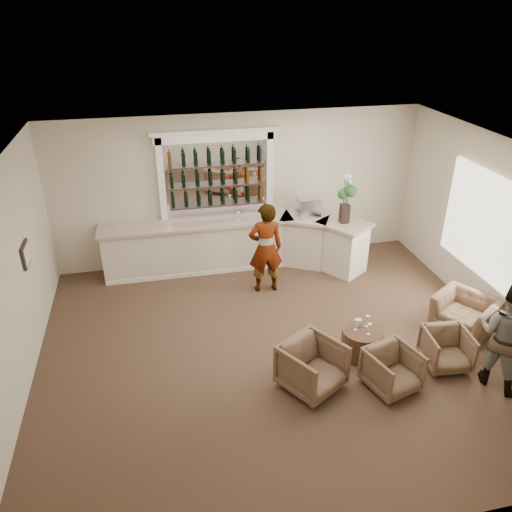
{
  "coord_description": "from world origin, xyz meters",
  "views": [
    {
      "loc": [
        -1.86,
        -6.64,
        5.36
      ],
      "look_at": [
        -0.2,
        0.9,
        1.35
      ],
      "focal_mm": 35.0,
      "sensor_mm": 36.0,
      "label": 1
    }
  ],
  "objects_px": {
    "guest": "(506,335)",
    "flower_vase": "(346,196)",
    "armchair_right": "(447,349)",
    "armchair_far": "(465,314)",
    "armchair_left": "(312,367)",
    "espresso_machine": "(308,207)",
    "sommelier": "(266,248)",
    "cocktail_table": "(361,342)",
    "armchair_center": "(392,370)",
    "bar_counter": "(237,244)"
  },
  "relations": [
    {
      "from": "armchair_right",
      "to": "espresso_machine",
      "type": "distance_m",
      "value": 4.23
    },
    {
      "from": "bar_counter",
      "to": "armchair_left",
      "type": "relative_size",
      "value": 6.68
    },
    {
      "from": "armchair_right",
      "to": "flower_vase",
      "type": "height_order",
      "value": "flower_vase"
    },
    {
      "from": "guest",
      "to": "armchair_right",
      "type": "xyz_separation_m",
      "value": [
        -0.56,
        0.53,
        -0.57
      ]
    },
    {
      "from": "armchair_left",
      "to": "flower_vase",
      "type": "height_order",
      "value": "flower_vase"
    },
    {
      "from": "sommelier",
      "to": "armchair_far",
      "type": "distance_m",
      "value": 3.87
    },
    {
      "from": "armchair_center",
      "to": "sommelier",
      "type": "bearing_deg",
      "value": 93.76
    },
    {
      "from": "sommelier",
      "to": "guest",
      "type": "bearing_deg",
      "value": 130.97
    },
    {
      "from": "bar_counter",
      "to": "espresso_machine",
      "type": "xyz_separation_m",
      "value": [
        1.56,
        -0.07,
        0.78
      ]
    },
    {
      "from": "espresso_machine",
      "to": "flower_vase",
      "type": "bearing_deg",
      "value": -41.29
    },
    {
      "from": "armchair_far",
      "to": "flower_vase",
      "type": "distance_m",
      "value": 3.25
    },
    {
      "from": "cocktail_table",
      "to": "armchair_right",
      "type": "xyz_separation_m",
      "value": [
        1.23,
        -0.55,
        0.07
      ]
    },
    {
      "from": "cocktail_table",
      "to": "sommelier",
      "type": "xyz_separation_m",
      "value": [
        -1.08,
        2.41,
        0.7
      ]
    },
    {
      "from": "sommelier",
      "to": "armchair_center",
      "type": "distance_m",
      "value": 3.53
    },
    {
      "from": "sommelier",
      "to": "cocktail_table",
      "type": "bearing_deg",
      "value": 115.65
    },
    {
      "from": "armchair_left",
      "to": "espresso_machine",
      "type": "distance_m",
      "value": 4.24
    },
    {
      "from": "sommelier",
      "to": "guest",
      "type": "relative_size",
      "value": 1.06
    },
    {
      "from": "armchair_left",
      "to": "armchair_center",
      "type": "distance_m",
      "value": 1.22
    },
    {
      "from": "bar_counter",
      "to": "armchair_right",
      "type": "xyz_separation_m",
      "value": [
        2.7,
        -4.01,
        -0.25
      ]
    },
    {
      "from": "armchair_far",
      "to": "armchair_right",
      "type": "bearing_deg",
      "value": -78.48
    },
    {
      "from": "armchair_left",
      "to": "bar_counter",
      "type": "bearing_deg",
      "value": 64.75
    },
    {
      "from": "cocktail_table",
      "to": "guest",
      "type": "distance_m",
      "value": 2.18
    },
    {
      "from": "espresso_machine",
      "to": "guest",
      "type": "bearing_deg",
      "value": -71.38
    },
    {
      "from": "sommelier",
      "to": "bar_counter",
      "type": "bearing_deg",
      "value": -67.78
    },
    {
      "from": "sommelier",
      "to": "armchair_center",
      "type": "bearing_deg",
      "value": 111.99
    },
    {
      "from": "armchair_left",
      "to": "armchair_center",
      "type": "relative_size",
      "value": 1.16
    },
    {
      "from": "bar_counter",
      "to": "cocktail_table",
      "type": "xyz_separation_m",
      "value": [
        1.47,
        -3.46,
        -0.32
      ]
    },
    {
      "from": "guest",
      "to": "flower_vase",
      "type": "height_order",
      "value": "flower_vase"
    },
    {
      "from": "flower_vase",
      "to": "guest",
      "type": "bearing_deg",
      "value": -75.07
    },
    {
      "from": "espresso_machine",
      "to": "armchair_far",
      "type": "bearing_deg",
      "value": -59.28
    },
    {
      "from": "bar_counter",
      "to": "armchair_left",
      "type": "bearing_deg",
      "value": -84.16
    },
    {
      "from": "bar_counter",
      "to": "espresso_machine",
      "type": "height_order",
      "value": "espresso_machine"
    },
    {
      "from": "espresso_machine",
      "to": "bar_counter",
      "type": "bearing_deg",
      "value": 175.49
    },
    {
      "from": "guest",
      "to": "armchair_right",
      "type": "bearing_deg",
      "value": 17.97
    },
    {
      "from": "armchair_right",
      "to": "bar_counter",
      "type": "bearing_deg",
      "value": 129.97
    },
    {
      "from": "armchair_far",
      "to": "bar_counter",
      "type": "bearing_deg",
      "value": -164.18
    },
    {
      "from": "sommelier",
      "to": "armchair_center",
      "type": "relative_size",
      "value": 2.56
    },
    {
      "from": "armchair_right",
      "to": "espresso_machine",
      "type": "xyz_separation_m",
      "value": [
        -1.13,
        3.94,
        1.03
      ]
    },
    {
      "from": "armchair_right",
      "to": "armchair_far",
      "type": "relative_size",
      "value": 0.71
    },
    {
      "from": "armchair_center",
      "to": "cocktail_table",
      "type": "bearing_deg",
      "value": 82.34
    },
    {
      "from": "armchair_far",
      "to": "guest",
      "type": "bearing_deg",
      "value": -45.37
    },
    {
      "from": "armchair_left",
      "to": "espresso_machine",
      "type": "height_order",
      "value": "espresso_machine"
    },
    {
      "from": "cocktail_table",
      "to": "armchair_center",
      "type": "bearing_deg",
      "value": -81.06
    },
    {
      "from": "cocktail_table",
      "to": "espresso_machine",
      "type": "bearing_deg",
      "value": 88.39
    },
    {
      "from": "sommelier",
      "to": "guest",
      "type": "xyz_separation_m",
      "value": [
        2.86,
        -3.49,
        -0.06
      ]
    },
    {
      "from": "guest",
      "to": "espresso_machine",
      "type": "height_order",
      "value": "guest"
    },
    {
      "from": "cocktail_table",
      "to": "armchair_center",
      "type": "relative_size",
      "value": 0.93
    },
    {
      "from": "armchair_right",
      "to": "cocktail_table",
      "type": "bearing_deg",
      "value": 161.92
    },
    {
      "from": "espresso_machine",
      "to": "armchair_right",
      "type": "bearing_deg",
      "value": -76.08
    },
    {
      "from": "bar_counter",
      "to": "guest",
      "type": "distance_m",
      "value": 5.59
    }
  ]
}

